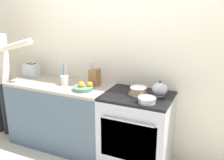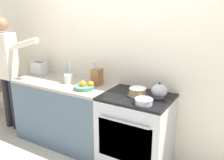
{
  "view_description": "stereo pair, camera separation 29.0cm",
  "coord_description": "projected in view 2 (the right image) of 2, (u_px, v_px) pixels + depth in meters",
  "views": [
    {
      "loc": [
        1.19,
        -2.25,
        1.87
      ],
      "look_at": [
        0.04,
        0.28,
        1.04
      ],
      "focal_mm": 40.0,
      "sensor_mm": 36.0,
      "label": 1
    },
    {
      "loc": [
        1.45,
        -2.11,
        1.87
      ],
      "look_at": [
        0.04,
        0.28,
        1.04
      ],
      "focal_mm": 40.0,
      "sensor_mm": 36.0,
      "label": 2
    }
  ],
  "objects": [
    {
      "name": "wall_back",
      "position": [
        124.0,
        52.0,
        3.14
      ],
      "size": [
        8.0,
        0.04,
        2.6
      ],
      "color": "silver",
      "rests_on": "ground_plane"
    },
    {
      "name": "tea_kettle",
      "position": [
        159.0,
        91.0,
        2.76
      ],
      "size": [
        0.22,
        0.18,
        0.17
      ],
      "color": "#B7BABF",
      "rests_on": "stove_range"
    },
    {
      "name": "layer_cake",
      "position": [
        138.0,
        92.0,
        2.82
      ],
      "size": [
        0.23,
        0.23,
        0.09
      ],
      "color": "#4C4C51",
      "rests_on": "stove_range"
    },
    {
      "name": "knife_block",
      "position": [
        97.0,
        77.0,
        3.19
      ],
      "size": [
        0.11,
        0.13,
        0.31
      ],
      "color": "olive",
      "rests_on": "counter_cabinet"
    },
    {
      "name": "fruit_bowl",
      "position": [
        85.0,
        86.0,
        3.05
      ],
      "size": [
        0.25,
        0.25,
        0.11
      ],
      "color": "#4C7F66",
      "rests_on": "counter_cabinet"
    },
    {
      "name": "toaster",
      "position": [
        39.0,
        68.0,
        3.67
      ],
      "size": [
        0.22,
        0.14,
        0.19
      ],
      "color": "#B7BABF",
      "rests_on": "counter_cabinet"
    },
    {
      "name": "mixing_bowl",
      "position": [
        144.0,
        101.0,
        2.58
      ],
      "size": [
        0.19,
        0.19,
        0.06
      ],
      "color": "#B7BABF",
      "rests_on": "stove_range"
    },
    {
      "name": "stove_range",
      "position": [
        136.0,
        131.0,
        2.94
      ],
      "size": [
        0.79,
        0.65,
        0.89
      ],
      "color": "#B7BABF",
      "rests_on": "ground_plane"
    },
    {
      "name": "counter_cabinet",
      "position": [
        65.0,
        112.0,
        3.48
      ],
      "size": [
        1.39,
        0.62,
        0.89
      ],
      "color": "#4C6070",
      "rests_on": "ground_plane"
    },
    {
      "name": "person_baker",
      "position": [
        6.0,
        64.0,
        3.71
      ],
      "size": [
        0.95,
        0.2,
        1.71
      ],
      "rotation": [
        0.0,
        0.0,
        0.07
      ],
      "color": "black",
      "rests_on": "ground_plane"
    },
    {
      "name": "utensil_crock",
      "position": [
        68.0,
        78.0,
        3.26
      ],
      "size": [
        0.11,
        0.11,
        0.28
      ],
      "color": "silver",
      "rests_on": "counter_cabinet"
    }
  ]
}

